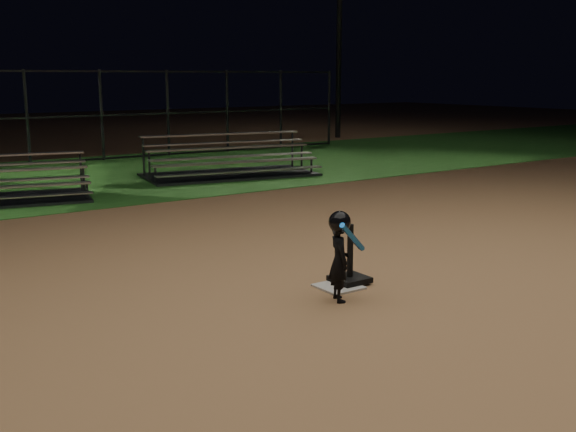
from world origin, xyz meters
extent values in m
plane|color=#AF7C4F|center=(0.00, 0.00, 0.00)|extent=(80.00, 80.00, 0.00)
cube|color=#26601F|center=(0.00, 10.00, 0.01)|extent=(60.00, 8.00, 0.01)
cube|color=beige|center=(0.00, 0.00, 0.01)|extent=(0.45, 0.45, 0.02)
cube|color=black|center=(0.20, 0.05, 0.05)|extent=(0.38, 0.38, 0.06)
cylinder|color=black|center=(0.20, 0.05, 0.39)|extent=(0.07, 0.07, 0.61)
imported|color=black|center=(-0.28, -0.35, 0.43)|extent=(0.30, 0.37, 0.86)
sphere|color=black|center=(-0.28, -0.35, 0.85)|extent=(0.23, 0.23, 0.23)
cylinder|color=blue|center=(-0.23, -0.50, 0.71)|extent=(0.50, 0.27, 0.39)
cylinder|color=black|center=(-0.07, -0.38, 0.59)|extent=(0.18, 0.11, 0.14)
cube|color=#A3A3A7|center=(3.26, 7.77, 0.40)|extent=(3.94, 0.92, 0.04)
cube|color=#A3A3A7|center=(3.21, 7.49, 0.22)|extent=(3.94, 0.92, 0.03)
cube|color=#A3A3A7|center=(3.36, 8.30, 0.67)|extent=(3.94, 0.92, 0.04)
cube|color=#A3A3A7|center=(3.31, 8.03, 0.49)|extent=(3.94, 0.92, 0.03)
cube|color=#A3A3A7|center=(3.45, 8.84, 0.95)|extent=(3.94, 0.92, 0.04)
cube|color=#A3A3A7|center=(3.40, 8.56, 0.77)|extent=(3.94, 0.92, 0.03)
cube|color=#38383D|center=(3.36, 8.30, 0.03)|extent=(4.23, 2.58, 0.06)
cube|color=#38383D|center=(0.00, 13.00, 0.05)|extent=(20.00, 0.05, 0.05)
cube|color=#38383D|center=(0.00, 13.00, 1.25)|extent=(20.00, 0.05, 0.05)
cube|color=#38383D|center=(0.00, 13.00, 2.45)|extent=(20.00, 0.05, 0.05)
cylinder|color=#38383D|center=(0.00, 13.00, 1.25)|extent=(0.08, 0.08, 2.50)
cylinder|color=#38383D|center=(5.00, 13.00, 1.25)|extent=(0.08, 0.08, 2.50)
cylinder|color=#38383D|center=(10.00, 13.00, 1.25)|extent=(0.08, 0.08, 2.50)
cylinder|color=#2D2D30|center=(12.00, 15.00, 4.00)|extent=(0.20, 0.20, 8.00)
camera|label=1|loc=(-4.64, -5.72, 2.32)|focal=42.79mm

